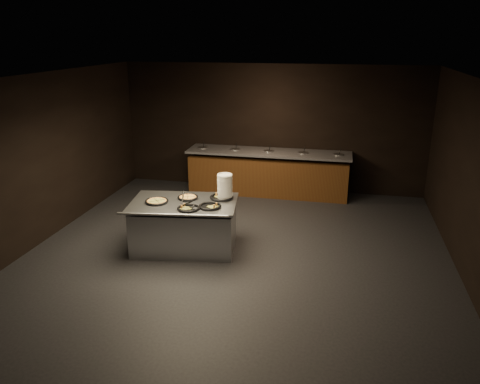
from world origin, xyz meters
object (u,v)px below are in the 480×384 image
(plate_stack, at_px, (225,187))
(pan_veggie_whole, at_px, (157,201))
(serving_counter, at_px, (185,226))
(pan_cheese_whole, at_px, (188,197))

(plate_stack, xyz_separation_m, pan_veggie_whole, (-1.07, -0.43, -0.19))
(serving_counter, xyz_separation_m, pan_veggie_whole, (-0.43, -0.11, 0.46))
(pan_veggie_whole, bearing_deg, pan_cheese_whole, 33.86)
(serving_counter, height_order, plate_stack, plate_stack)
(pan_cheese_whole, bearing_deg, plate_stack, 12.27)
(serving_counter, relative_size, plate_stack, 4.46)
(plate_stack, bearing_deg, pan_veggie_whole, -157.86)
(plate_stack, height_order, pan_cheese_whole, plate_stack)
(serving_counter, xyz_separation_m, pan_cheese_whole, (0.02, 0.18, 0.46))
(plate_stack, bearing_deg, pan_cheese_whole, -167.73)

